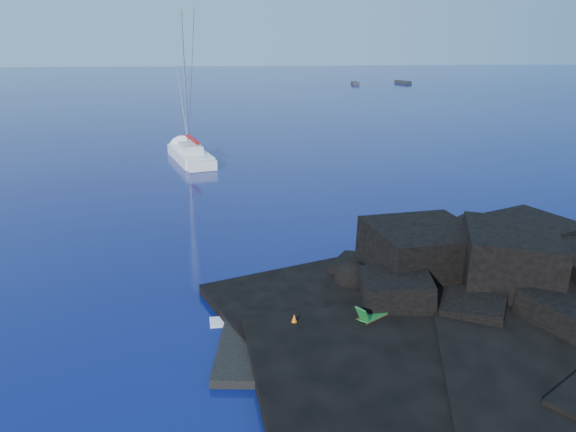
% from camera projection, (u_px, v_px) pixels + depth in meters
% --- Properties ---
extents(ground, '(400.00, 400.00, 0.00)m').
position_uv_depth(ground, '(213.00, 357.00, 21.65)').
color(ground, '#04043D').
rests_on(ground, ground).
extents(headland, '(24.00, 24.00, 3.60)m').
position_uv_depth(headland, '(503.00, 308.00, 25.54)').
color(headland, black).
rests_on(headland, ground).
extents(beach, '(9.08, 6.86, 0.70)m').
position_uv_depth(beach, '(326.00, 345.00, 22.49)').
color(beach, black).
rests_on(beach, ground).
extents(surf_foam, '(10.00, 8.00, 0.06)m').
position_uv_depth(surf_foam, '(323.00, 295.00, 26.79)').
color(surf_foam, white).
rests_on(surf_foam, ground).
extents(sailboat, '(6.65, 13.64, 14.06)m').
position_uv_depth(sailboat, '(190.00, 160.00, 55.09)').
color(sailboat, white).
rests_on(sailboat, ground).
extents(deck_chair, '(1.63, 1.43, 1.05)m').
position_uv_depth(deck_chair, '(374.00, 312.00, 23.31)').
color(deck_chair, '#166325').
rests_on(deck_chair, beach).
extents(towel, '(2.16, 1.27, 0.05)m').
position_uv_depth(towel, '(276.00, 328.00, 23.07)').
color(towel, white).
rests_on(towel, beach).
extents(sunbather, '(1.61, 0.62, 0.21)m').
position_uv_depth(sunbather, '(276.00, 325.00, 23.03)').
color(sunbather, '#EA9A7B').
rests_on(sunbather, towel).
extents(marker_cone, '(0.49, 0.49, 0.63)m').
position_uv_depth(marker_cone, '(294.00, 321.00, 23.00)').
color(marker_cone, '#F4600C').
rests_on(marker_cone, beach).
extents(distant_boat_a, '(1.77, 4.82, 0.63)m').
position_uv_depth(distant_boat_a, '(355.00, 84.00, 135.90)').
color(distant_boat_a, '#27272D').
rests_on(distant_boat_a, ground).
extents(distant_boat_b, '(3.22, 5.37, 0.68)m').
position_uv_depth(distant_boat_b, '(403.00, 83.00, 138.66)').
color(distant_boat_b, black).
rests_on(distant_boat_b, ground).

